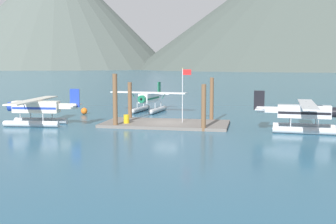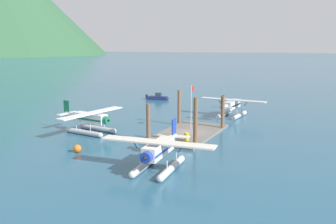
{
  "view_description": "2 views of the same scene",
  "coord_description": "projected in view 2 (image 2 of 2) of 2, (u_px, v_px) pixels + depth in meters",
  "views": [
    {
      "loc": [
        8.68,
        -42.45,
        6.4
      ],
      "look_at": [
        -0.09,
        1.67,
        1.2
      ],
      "focal_mm": 44.7,
      "sensor_mm": 36.0,
      "label": 1
    },
    {
      "loc": [
        -40.53,
        -16.69,
        10.84
      ],
      "look_at": [
        0.47,
        3.03,
        2.53
      ],
      "focal_mm": 38.45,
      "sensor_mm": 36.0,
      "label": 2
    }
  ],
  "objects": [
    {
      "name": "seaplane_white_bow_left",
      "position": [
        90.0,
        121.0,
        45.52
      ],
      "size": [
        10.49,
        7.95,
        3.84
      ],
      "color": "#B7BABF",
      "rests_on": "ground"
    },
    {
      "name": "piling_near_left",
      "position": [
        195.0,
        122.0,
        39.26
      ],
      "size": [
        0.47,
        0.47,
        5.42
      ],
      "primitive_type": "cylinder",
      "color": "brown",
      "rests_on": "ground"
    },
    {
      "name": "mooring_buoy",
      "position": [
        77.0,
        148.0,
        37.31
      ],
      "size": [
        0.82,
        0.82,
        0.82
      ],
      "primitive_type": "sphere",
      "color": "orange",
      "rests_on": "ground"
    },
    {
      "name": "dock_platform",
      "position": [
        188.0,
        133.0,
        44.97
      ],
      "size": [
        13.02,
        6.55,
        0.3
      ],
      "primitive_type": "cube",
      "color": "#66605B",
      "rests_on": "ground"
    },
    {
      "name": "flagpole",
      "position": [
        192.0,
        102.0,
        46.08
      ],
      "size": [
        0.95,
        0.1,
        5.68
      ],
      "color": "silver",
      "rests_on": "dock_platform"
    },
    {
      "name": "seaplane_silver_stbd_aft",
      "position": [
        232.0,
        107.0,
        56.1
      ],
      "size": [
        7.97,
        10.47,
        3.84
      ],
      "color": "#B7BABF",
      "rests_on": "ground"
    },
    {
      "name": "piling_far_left",
      "position": [
        148.0,
        122.0,
        41.66
      ],
      "size": [
        0.46,
        0.46,
        4.32
      ],
      "primitive_type": "cylinder",
      "color": "brown",
      "rests_on": "ground"
    },
    {
      "name": "boat_navy_open_east",
      "position": [
        158.0,
        97.0,
        74.24
      ],
      "size": [
        2.35,
        4.83,
        1.5
      ],
      "color": "navy",
      "rests_on": "ground"
    },
    {
      "name": "ground_plane",
      "position": [
        188.0,
        134.0,
        45.0
      ],
      "size": [
        1200.0,
        1200.0,
        0.0
      ],
      "primitive_type": "plane",
      "color": "#285670"
    },
    {
      "name": "piling_far_right",
      "position": [
        179.0,
        108.0,
        49.92
      ],
      "size": [
        0.43,
        0.43,
        4.91
      ],
      "primitive_type": "cylinder",
      "color": "brown",
      "rests_on": "ground"
    },
    {
      "name": "seaplane_cream_port_aft",
      "position": [
        158.0,
        153.0,
        31.8
      ],
      "size": [
        7.96,
        10.49,
        3.84
      ],
      "color": "#B7BABF",
      "rests_on": "ground"
    },
    {
      "name": "fuel_drum",
      "position": [
        187.0,
        137.0,
        40.85
      ],
      "size": [
        0.62,
        0.62,
        0.88
      ],
      "color": "gold",
      "rests_on": "dock_platform"
    },
    {
      "name": "piling_near_right",
      "position": [
        223.0,
        113.0,
        47.1
      ],
      "size": [
        0.45,
        0.45,
        4.48
      ],
      "primitive_type": "cylinder",
      "color": "brown",
      "rests_on": "ground"
    }
  ]
}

